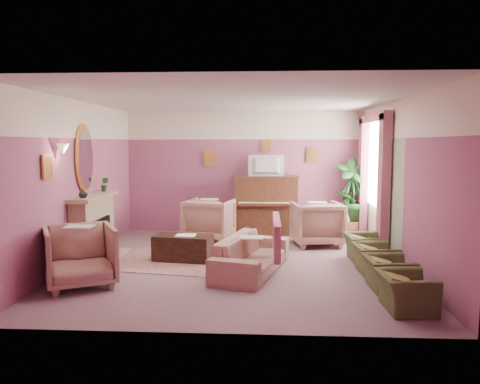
# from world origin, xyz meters

# --- Properties ---
(floor) EXTENTS (5.50, 6.00, 0.01)m
(floor) POSITION_xyz_m (0.00, 0.00, 0.00)
(floor) COLOR gray
(floor) RESTS_ON ground
(ceiling) EXTENTS (5.50, 6.00, 0.01)m
(ceiling) POSITION_xyz_m (0.00, 0.00, 2.80)
(ceiling) COLOR silver
(ceiling) RESTS_ON wall_back
(wall_back) EXTENTS (5.50, 0.02, 2.80)m
(wall_back) POSITION_xyz_m (0.00, 3.00, 1.40)
(wall_back) COLOR #7E4B71
(wall_back) RESTS_ON floor
(wall_front) EXTENTS (5.50, 0.02, 2.80)m
(wall_front) POSITION_xyz_m (0.00, -3.00, 1.40)
(wall_front) COLOR #7E4B71
(wall_front) RESTS_ON floor
(wall_left) EXTENTS (0.02, 6.00, 2.80)m
(wall_left) POSITION_xyz_m (-2.75, 0.00, 1.40)
(wall_left) COLOR #7E4B71
(wall_left) RESTS_ON floor
(wall_right) EXTENTS (0.02, 6.00, 2.80)m
(wall_right) POSITION_xyz_m (2.75, 0.00, 1.40)
(wall_right) COLOR #7E4B71
(wall_right) RESTS_ON floor
(picture_rail_band) EXTENTS (5.50, 0.01, 0.65)m
(picture_rail_band) POSITION_xyz_m (0.00, 2.99, 2.47)
(picture_rail_band) COLOR white
(picture_rail_band) RESTS_ON wall_back
(stripe_panel) EXTENTS (0.01, 3.00, 2.15)m
(stripe_panel) POSITION_xyz_m (2.73, 1.30, 1.07)
(stripe_panel) COLOR #9CA989
(stripe_panel) RESTS_ON wall_right
(fireplace_surround) EXTENTS (0.30, 1.40, 1.10)m
(fireplace_surround) POSITION_xyz_m (-2.59, 0.20, 0.55)
(fireplace_surround) COLOR tan
(fireplace_surround) RESTS_ON floor
(fireplace_inset) EXTENTS (0.18, 0.72, 0.68)m
(fireplace_inset) POSITION_xyz_m (-2.49, 0.20, 0.40)
(fireplace_inset) COLOR black
(fireplace_inset) RESTS_ON floor
(fire_ember) EXTENTS (0.06, 0.54, 0.10)m
(fire_ember) POSITION_xyz_m (-2.45, 0.20, 0.22)
(fire_ember) COLOR #FF492C
(fire_ember) RESTS_ON floor
(mantel_shelf) EXTENTS (0.40, 1.55, 0.07)m
(mantel_shelf) POSITION_xyz_m (-2.56, 0.20, 1.12)
(mantel_shelf) COLOR tan
(mantel_shelf) RESTS_ON fireplace_surround
(hearth) EXTENTS (0.55, 1.50, 0.02)m
(hearth) POSITION_xyz_m (-2.39, 0.20, 0.01)
(hearth) COLOR tan
(hearth) RESTS_ON floor
(mirror_frame) EXTENTS (0.04, 0.72, 1.20)m
(mirror_frame) POSITION_xyz_m (-2.70, 0.20, 1.80)
(mirror_frame) COLOR #E3A14A
(mirror_frame) RESTS_ON wall_left
(mirror_glass) EXTENTS (0.01, 0.60, 1.06)m
(mirror_glass) POSITION_xyz_m (-2.67, 0.20, 1.80)
(mirror_glass) COLOR silver
(mirror_glass) RESTS_ON wall_left
(sconce_shade) EXTENTS (0.20, 0.20, 0.16)m
(sconce_shade) POSITION_xyz_m (-2.62, -0.85, 1.98)
(sconce_shade) COLOR #DBA889
(sconce_shade) RESTS_ON wall_left
(piano) EXTENTS (1.40, 0.60, 1.30)m
(piano) POSITION_xyz_m (0.50, 2.68, 0.65)
(piano) COLOR #4A2718
(piano) RESTS_ON floor
(piano_keyshelf) EXTENTS (1.30, 0.12, 0.06)m
(piano_keyshelf) POSITION_xyz_m (0.50, 2.33, 0.72)
(piano_keyshelf) COLOR #4A2718
(piano_keyshelf) RESTS_ON piano
(piano_keys) EXTENTS (1.20, 0.08, 0.02)m
(piano_keys) POSITION_xyz_m (0.50, 2.33, 0.76)
(piano_keys) COLOR silver
(piano_keys) RESTS_ON piano
(piano_top) EXTENTS (1.45, 0.65, 0.04)m
(piano_top) POSITION_xyz_m (0.50, 2.68, 1.31)
(piano_top) COLOR #4A2718
(piano_top) RESTS_ON piano
(television) EXTENTS (0.80, 0.12, 0.48)m
(television) POSITION_xyz_m (0.50, 2.63, 1.60)
(television) COLOR black
(television) RESTS_ON piano
(print_back_left) EXTENTS (0.30, 0.03, 0.38)m
(print_back_left) POSITION_xyz_m (-0.80, 2.96, 1.72)
(print_back_left) COLOR #E3A14A
(print_back_left) RESTS_ON wall_back
(print_back_right) EXTENTS (0.26, 0.03, 0.34)m
(print_back_right) POSITION_xyz_m (1.55, 2.96, 1.78)
(print_back_right) COLOR #E3A14A
(print_back_right) RESTS_ON wall_back
(print_back_mid) EXTENTS (0.22, 0.03, 0.26)m
(print_back_mid) POSITION_xyz_m (0.50, 2.96, 2.00)
(print_back_mid) COLOR #E3A14A
(print_back_mid) RESTS_ON wall_back
(print_left_wall) EXTENTS (0.03, 0.28, 0.36)m
(print_left_wall) POSITION_xyz_m (-2.71, -1.20, 1.72)
(print_left_wall) COLOR #E3A14A
(print_left_wall) RESTS_ON wall_left
(window_blind) EXTENTS (0.03, 1.40, 1.80)m
(window_blind) POSITION_xyz_m (2.70, 1.55, 1.70)
(window_blind) COLOR white
(window_blind) RESTS_ON wall_right
(curtain_left) EXTENTS (0.16, 0.34, 2.60)m
(curtain_left) POSITION_xyz_m (2.62, 0.63, 1.30)
(curtain_left) COLOR #A85466
(curtain_left) RESTS_ON floor
(curtain_right) EXTENTS (0.16, 0.34, 2.60)m
(curtain_right) POSITION_xyz_m (2.62, 2.47, 1.30)
(curtain_right) COLOR #A85466
(curtain_right) RESTS_ON floor
(pelmet) EXTENTS (0.16, 2.20, 0.16)m
(pelmet) POSITION_xyz_m (2.62, 1.55, 2.56)
(pelmet) COLOR #A85466
(pelmet) RESTS_ON wall_right
(mantel_plant) EXTENTS (0.16, 0.16, 0.28)m
(mantel_plant) POSITION_xyz_m (-2.55, 0.75, 1.29)
(mantel_plant) COLOR #1B481C
(mantel_plant) RESTS_ON mantel_shelf
(mantel_vase) EXTENTS (0.16, 0.16, 0.16)m
(mantel_vase) POSITION_xyz_m (-2.55, -0.30, 1.23)
(mantel_vase) COLOR white
(mantel_vase) RESTS_ON mantel_shelf
(area_rug) EXTENTS (2.76, 2.18, 0.01)m
(area_rug) POSITION_xyz_m (-0.84, 0.08, 0.01)
(area_rug) COLOR #A26C68
(area_rug) RESTS_ON floor
(coffee_table) EXTENTS (1.06, 0.64, 0.45)m
(coffee_table) POSITION_xyz_m (-0.96, 0.14, 0.23)
(coffee_table) COLOR black
(coffee_table) RESTS_ON floor
(table_paper) EXTENTS (0.35, 0.28, 0.01)m
(table_paper) POSITION_xyz_m (-0.91, 0.14, 0.46)
(table_paper) COLOR white
(table_paper) RESTS_ON coffee_table
(sofa) EXTENTS (0.66, 1.99, 0.80)m
(sofa) POSITION_xyz_m (0.27, -0.53, 0.40)
(sofa) COLOR tan
(sofa) RESTS_ON floor
(sofa_throw) EXTENTS (0.10, 1.51, 0.55)m
(sofa_throw) POSITION_xyz_m (0.67, -0.53, 0.60)
(sofa_throw) COLOR #A85466
(sofa_throw) RESTS_ON sofa
(floral_armchair_left) EXTENTS (0.94, 0.94, 0.98)m
(floral_armchair_left) POSITION_xyz_m (-0.71, 1.92, 0.49)
(floral_armchair_left) COLOR tan
(floral_armchair_left) RESTS_ON floor
(floral_armchair_right) EXTENTS (0.94, 0.94, 0.98)m
(floral_armchair_right) POSITION_xyz_m (1.53, 1.54, 0.49)
(floral_armchair_right) COLOR tan
(floral_armchair_right) RESTS_ON floor
(floral_armchair_front) EXTENTS (0.94, 0.94, 0.98)m
(floral_armchair_front) POSITION_xyz_m (-2.18, -1.41, 0.49)
(floral_armchair_front) COLOR tan
(floral_armchair_front) RESTS_ON floor
(olive_chair_a) EXTENTS (0.51, 0.72, 0.62)m
(olive_chair_a) POSITION_xyz_m (2.23, -2.16, 0.31)
(olive_chair_a) COLOR #474F29
(olive_chair_a) RESTS_ON floor
(olive_chair_b) EXTENTS (0.51, 0.72, 0.62)m
(olive_chair_b) POSITION_xyz_m (2.23, -1.34, 0.31)
(olive_chair_b) COLOR #474F29
(olive_chair_b) RESTS_ON floor
(olive_chair_c) EXTENTS (0.51, 0.72, 0.62)m
(olive_chair_c) POSITION_xyz_m (2.23, -0.52, 0.31)
(olive_chair_c) COLOR #474F29
(olive_chair_c) RESTS_ON floor
(olive_chair_d) EXTENTS (0.51, 0.72, 0.62)m
(olive_chair_d) POSITION_xyz_m (2.23, 0.30, 0.31)
(olive_chair_d) COLOR #474F29
(olive_chair_d) RESTS_ON floor
(side_table) EXTENTS (0.52, 0.52, 0.70)m
(side_table) POSITION_xyz_m (2.33, 2.64, 0.35)
(side_table) COLOR white
(side_table) RESTS_ON floor
(side_plant_big) EXTENTS (0.30, 0.30, 0.34)m
(side_plant_big) POSITION_xyz_m (2.33, 2.64, 0.87)
(side_plant_big) COLOR #1B481C
(side_plant_big) RESTS_ON side_table
(side_plant_small) EXTENTS (0.16, 0.16, 0.28)m
(side_plant_small) POSITION_xyz_m (2.45, 2.54, 0.84)
(side_plant_small) COLOR #1B481C
(side_plant_small) RESTS_ON side_table
(palm_pot) EXTENTS (0.34, 0.34, 0.34)m
(palm_pot) POSITION_xyz_m (2.40, 2.47, 0.17)
(palm_pot) COLOR #974F3E
(palm_pot) RESTS_ON floor
(palm_plant) EXTENTS (0.76, 0.76, 1.44)m
(palm_plant) POSITION_xyz_m (2.40, 2.47, 1.06)
(palm_plant) COLOR #1B481C
(palm_plant) RESTS_ON palm_pot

